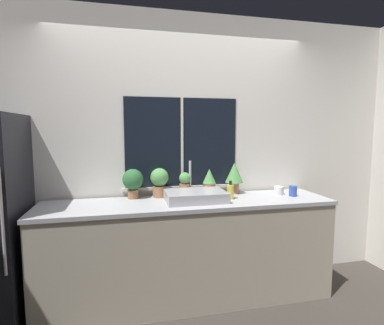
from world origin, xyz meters
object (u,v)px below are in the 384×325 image
at_px(potted_plant_far_left, 133,181).
at_px(potted_plant_center, 185,184).
at_px(potted_plant_right, 209,181).
at_px(potted_plant_far_right, 234,175).
at_px(mug_blue, 293,191).
at_px(potted_plant_left, 160,181).
at_px(sink, 195,196).
at_px(mug_white, 279,190).
at_px(soap_bottle, 230,191).

distance_m(potted_plant_far_left, potted_plant_center, 0.50).
distance_m(potted_plant_right, potted_plant_far_right, 0.27).
height_order(potted_plant_far_left, mug_blue, potted_plant_far_left).
bearing_deg(potted_plant_left, sink, -37.25).
xyz_separation_m(potted_plant_left, mug_white, (1.17, -0.15, -0.12)).
distance_m(sink, potted_plant_far_right, 0.53).
xyz_separation_m(potted_plant_left, mug_blue, (1.27, -0.25, -0.11)).
relative_size(potted_plant_center, mug_blue, 2.27).
bearing_deg(mug_blue, potted_plant_center, 166.48).
bearing_deg(mug_white, potted_plant_right, 167.69).
relative_size(potted_plant_far_right, mug_white, 3.28).
height_order(sink, soap_bottle, sink).
bearing_deg(potted_plant_far_right, potted_plant_far_left, 180.00).
height_order(potted_plant_left, mug_blue, potted_plant_left).
relative_size(potted_plant_far_left, potted_plant_right, 1.07).
bearing_deg(potted_plant_right, mug_blue, -17.59).
bearing_deg(potted_plant_center, soap_bottle, -30.90).
bearing_deg(soap_bottle, potted_plant_far_left, 165.35).
relative_size(sink, potted_plant_left, 1.93).
bearing_deg(soap_bottle, potted_plant_left, 159.96).
bearing_deg(soap_bottle, potted_plant_far_right, 61.78).
bearing_deg(sink, mug_blue, -1.18).
distance_m(potted_plant_far_left, potted_plant_left, 0.25).
bearing_deg(potted_plant_left, potted_plant_right, -0.00).
height_order(potted_plant_center, mug_blue, potted_plant_center).
distance_m(potted_plant_far_left, mug_blue, 1.54).
bearing_deg(mug_white, potted_plant_center, 170.91).
distance_m(potted_plant_center, potted_plant_right, 0.25).
height_order(potted_plant_far_left, soap_bottle, potted_plant_far_left).
xyz_separation_m(potted_plant_center, potted_plant_right, (0.25, -0.00, 0.02)).
distance_m(sink, potted_plant_right, 0.31).
bearing_deg(mug_blue, potted_plant_far_left, 170.81).
height_order(mug_white, mug_blue, mug_blue).
xyz_separation_m(sink, soap_bottle, (0.33, -0.00, 0.03)).
bearing_deg(mug_blue, soap_bottle, 178.62).
height_order(potted_plant_far_right, mug_white, potted_plant_far_right).
bearing_deg(mug_white, sink, -174.92).
distance_m(potted_plant_center, mug_white, 0.94).
height_order(potted_plant_left, soap_bottle, potted_plant_left).
height_order(sink, potted_plant_center, sink).
bearing_deg(potted_plant_far_right, potted_plant_center, 180.00).
bearing_deg(mug_blue, potted_plant_far_right, 154.42).
xyz_separation_m(potted_plant_far_left, potted_plant_center, (0.50, 0.00, -0.05)).
relative_size(potted_plant_far_left, potted_plant_far_right, 0.89).
relative_size(potted_plant_left, soap_bottle, 1.62).
xyz_separation_m(potted_plant_far_left, mug_white, (1.42, -0.15, -0.13)).
relative_size(potted_plant_left, potted_plant_right, 1.07).
relative_size(sink, potted_plant_center, 2.33).
bearing_deg(potted_plant_center, potted_plant_far_left, 180.00).
xyz_separation_m(potted_plant_far_left, potted_plant_left, (0.25, 0.00, -0.01)).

